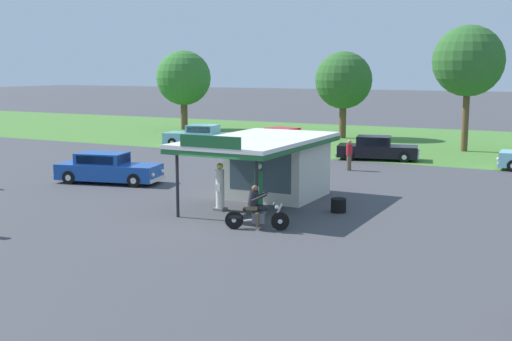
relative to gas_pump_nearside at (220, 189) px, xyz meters
name	(u,v)px	position (x,y,z in m)	size (l,w,h in m)	color
ground_plane	(209,224)	(0.78, -2.18, -0.87)	(300.00, 300.00, 0.00)	#424247
grass_verge_strip	(411,142)	(0.78, 27.82, -0.86)	(120.00, 24.00, 0.01)	#477A33
service_station_kiosk	(273,161)	(0.86, 3.06, 0.77)	(4.26, 7.76, 3.22)	beige
gas_pump_nearside	(220,189)	(0.00, 0.00, 0.00)	(0.44, 0.44, 1.90)	slate
gas_pump_offside	(259,191)	(1.72, 0.00, 0.06)	(0.44, 0.44, 2.01)	slate
motorcycle_with_rider	(256,211)	(2.70, -2.14, -0.21)	(2.15, 0.99, 1.58)	black
featured_classic_sedan	(108,169)	(-8.10, 2.90, -0.17)	(5.48, 2.86, 1.49)	#19479E
parked_car_back_row_centre_left	(281,139)	(-6.30, 19.29, -0.18)	(5.39, 3.06, 1.49)	red
parked_car_back_row_far_right	(377,149)	(1.32, 16.95, -0.20)	(5.27, 2.85, 1.46)	black
parked_car_back_row_right	(200,137)	(-12.05, 17.72, -0.15)	(5.32, 2.69, 1.59)	#7AC6D1
bystander_admiring_sedan	(349,154)	(1.21, 12.09, 0.03)	(0.34, 0.34, 1.69)	brown
tree_oak_far_right	(344,81)	(-4.78, 27.93, 3.72)	(4.58, 4.58, 6.96)	brown
tree_oak_right	(468,63)	(5.42, 23.81, 5.07)	(4.76, 4.76, 8.47)	brown
tree_oak_far_left	(183,79)	(-20.42, 28.35, 3.79)	(4.98, 4.98, 7.24)	brown
spare_tire_stack	(338,205)	(4.32, 1.81, -0.60)	(0.60, 0.60, 0.54)	black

